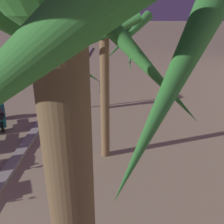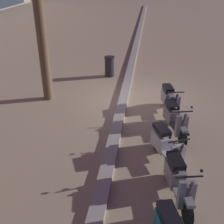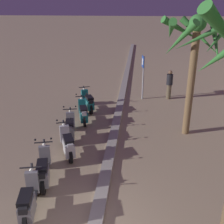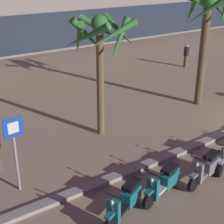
{
  "view_description": "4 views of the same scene",
  "coord_description": "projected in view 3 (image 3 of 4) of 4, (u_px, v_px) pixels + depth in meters",
  "views": [
    {
      "loc": [
        1.31,
        3.7,
        4.66
      ],
      "look_at": [
        -6.46,
        3.51,
        1.36
      ],
      "focal_mm": 39.39,
      "sensor_mm": 36.0,
      "label": 1
    },
    {
      "loc": [
        -9.94,
        -0.53,
        4.68
      ],
      "look_at": [
        -3.11,
        0.39,
        1.08
      ],
      "focal_mm": 44.81,
      "sensor_mm": 36.0,
      "label": 2
    },
    {
      "loc": [
        4.46,
        1.28,
        5.1
      ],
      "look_at": [
        -5.17,
        0.3,
        1.11
      ],
      "focal_mm": 43.38,
      "sensor_mm": 36.0,
      "label": 3
    },
    {
      "loc": [
        -12.54,
        -7.19,
        6.27
      ],
      "look_at": [
        -5.54,
        3.03,
        0.95
      ],
      "focal_mm": 54.99,
      "sensor_mm": 36.0,
      "label": 4
    }
  ],
  "objects": [
    {
      "name": "pedestrian_strolling_near_curb",
      "position": [
        169.0,
        84.0,
        14.9
      ],
      "size": [
        0.34,
        0.34,
        1.62
      ],
      "color": "brown",
      "rests_on": "ground"
    },
    {
      "name": "scooter_teal_last_in_row",
      "position": [
        88.0,
        102.0,
        13.46
      ],
      "size": [
        1.73,
        0.95,
        1.04
      ],
      "color": "black",
      "rests_on": "ground"
    },
    {
      "name": "scooter_teal_second_in_line",
      "position": [
        83.0,
        113.0,
        12.14
      ],
      "size": [
        1.75,
        0.77,
        1.17
      ],
      "color": "black",
      "rests_on": "ground"
    },
    {
      "name": "palm_tree_by_mall_entrance",
      "position": [
        195.0,
        44.0,
        9.87
      ],
      "size": [
        2.72,
        2.69,
        4.68
      ],
      "color": "brown",
      "rests_on": "ground"
    },
    {
      "name": "scooter_grey_mid_centre",
      "position": [
        70.0,
        127.0,
        10.69
      ],
      "size": [
        1.71,
        0.68,
        1.17
      ],
      "color": "black",
      "rests_on": "ground"
    },
    {
      "name": "crossing_sign",
      "position": [
        143.0,
        73.0,
        14.62
      ],
      "size": [
        0.6,
        0.16,
        2.4
      ],
      "color": "#939399",
      "rests_on": "ground"
    },
    {
      "name": "scooter_silver_tail_end",
      "position": [
        68.0,
        144.0,
        9.47
      ],
      "size": [
        1.71,
        0.91,
        1.17
      ],
      "color": "black",
      "rests_on": "ground"
    },
    {
      "name": "scooter_grey_lead_nearest",
      "position": [
        29.0,
        200.0,
        6.79
      ],
      "size": [
        1.79,
        0.69,
        1.04
      ],
      "color": "black",
      "rests_on": "ground"
    },
    {
      "name": "scooter_grey_gap_after_mid",
      "position": [
        44.0,
        169.0,
        8.05
      ],
      "size": [
        1.81,
        0.76,
        1.17
      ],
      "color": "black",
      "rests_on": "ground"
    }
  ]
}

